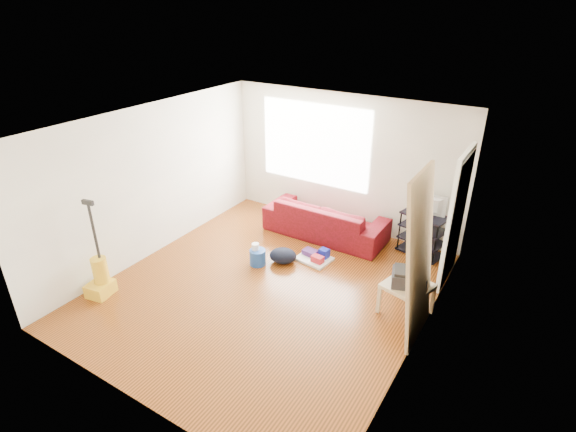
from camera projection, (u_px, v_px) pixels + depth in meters
The scene contains 13 objects.
room at pixel (276, 211), 6.32m from camera, with size 4.51×5.01×2.51m.
sofa at pixel (325, 235), 8.30m from camera, with size 2.22×0.87×0.65m, color #330B07.
tv_stand at pixel (423, 234), 7.54m from camera, with size 0.82×0.59×0.74m.
tv at pixel (427, 205), 7.31m from camera, with size 0.60×0.08×0.34m, color black.
side_table at pixel (407, 289), 6.10m from camera, with size 0.70×0.70×0.47m.
printer at pixel (409, 277), 6.01m from camera, with size 0.53×0.46×0.23m.
bucket at pixel (258, 264), 7.40m from camera, with size 0.26×0.26×0.26m, color #1B459C.
toilet_paper at pixel (256, 254), 7.33m from camera, with size 0.12×0.12×0.11m, color white.
cleaning_tray at pixel (315, 257), 7.49m from camera, with size 0.59×0.50×0.19m.
backpack at pixel (283, 262), 7.45m from camera, with size 0.45×0.36×0.25m, color black.
sneakers at pixel (408, 283), 6.83m from camera, with size 0.44×0.23×0.10m.
vacuum at pixel (100, 278), 6.55m from camera, with size 0.37×0.41×1.49m.
door_panel at pixel (409, 331), 5.92m from camera, with size 0.04×0.89×2.23m, color tan.
Camera 1 is at (3.22, -4.61, 3.98)m, focal length 28.00 mm.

